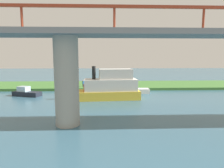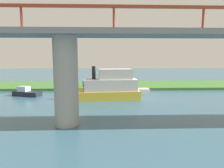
# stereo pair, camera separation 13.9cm
# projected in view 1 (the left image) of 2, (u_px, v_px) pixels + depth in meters

# --- Properties ---
(ground_plane) EXTENTS (160.00, 160.00, 0.00)m
(ground_plane) POSITION_uv_depth(u_px,v_px,m) (111.00, 91.00, 38.55)
(ground_plane) COLOR #386075
(grassy_bank) EXTENTS (80.00, 12.00, 0.50)m
(grassy_bank) POSITION_uv_depth(u_px,v_px,m) (110.00, 85.00, 44.46)
(grassy_bank) COLOR #427533
(grassy_bank) RESTS_ON ground
(bridge_pylon) EXTENTS (2.26, 2.26, 8.38)m
(bridge_pylon) POSITION_uv_depth(u_px,v_px,m) (67.00, 82.00, 18.54)
(bridge_pylon) COLOR #9E998E
(bridge_pylon) RESTS_ON ground
(bridge_span) EXTENTS (64.11, 4.30, 3.25)m
(bridge_span) POSITION_uv_depth(u_px,v_px,m) (65.00, 30.00, 17.93)
(bridge_span) COLOR slate
(bridge_span) RESTS_ON bridge_pylon
(person_on_bank) EXTENTS (0.50, 0.50, 1.39)m
(person_on_bank) POSITION_uv_depth(u_px,v_px,m) (83.00, 83.00, 40.50)
(person_on_bank) COLOR #2D334C
(person_on_bank) RESTS_ON grassy_bank
(mooring_post) EXTENTS (0.20, 0.20, 0.88)m
(mooring_post) POSITION_uv_depth(u_px,v_px,m) (121.00, 85.00, 40.19)
(mooring_post) COLOR brown
(mooring_post) RESTS_ON grassy_bank
(riverboat_paddlewheel) EXTENTS (10.22, 4.01, 5.12)m
(riverboat_paddlewheel) POSITION_uv_depth(u_px,v_px,m) (109.00, 87.00, 30.77)
(riverboat_paddlewheel) COLOR gold
(riverboat_paddlewheel) RESTS_ON ground
(skiff_small) EXTENTS (5.08, 3.20, 1.60)m
(skiff_small) POSITION_uv_depth(u_px,v_px,m) (26.00, 92.00, 33.41)
(skiff_small) COLOR #1E232D
(skiff_small) RESTS_ON ground
(motorboat_white) EXTENTS (5.19, 1.89, 1.72)m
(motorboat_white) POSITION_uv_depth(u_px,v_px,m) (134.00, 90.00, 36.08)
(motorboat_white) COLOR white
(motorboat_white) RESTS_ON ground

